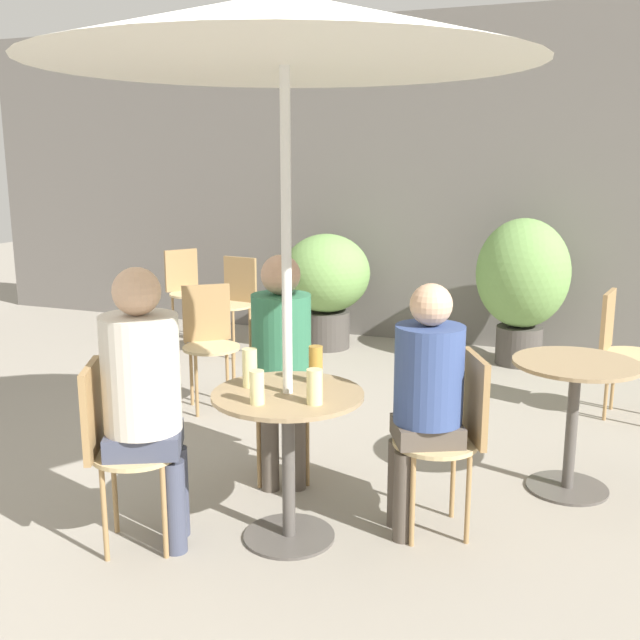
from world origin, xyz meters
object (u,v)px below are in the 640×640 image
Objects in this scene: cafe_table_far at (574,401)px; bistro_chair_0 at (454,426)px; bistro_chair_2 at (115,438)px; potted_plant_0 at (326,280)px; cafe_table_near at (288,434)px; beer_glass_2 at (250,368)px; umbrella at (284,30)px; beer_glass_0 at (315,387)px; bistro_chair_4 at (620,342)px; seated_person_1 at (282,349)px; beer_glass_3 at (257,387)px; beer_glass_1 at (316,364)px; potted_plant_1 at (523,279)px; bistro_chair_6 at (235,296)px; bistro_chair_5 at (186,285)px; seated_person_2 at (145,386)px; bistro_chair_3 at (209,334)px; bistro_chair_1 at (281,382)px; seated_person_0 at (426,387)px.

bistro_chair_0 is at bearing -126.47° from cafe_table_far.
cafe_table_far is 0.83× the size of bistro_chair_2.
bistro_chair_2 is at bearing -83.83° from potted_plant_0.
beer_glass_2 is (-0.20, 0.02, 0.29)m from cafe_table_near.
cafe_table_near is 0.77m from bistro_chair_2.
umbrella reaches higher than potted_plant_0.
bistro_chair_4 is at bearing 63.03° from beer_glass_0.
cafe_table_far is 0.67× the size of potted_plant_0.
seated_person_1 reaches higher than beer_glass_3.
potted_plant_0 is at bearing -176.17° from bistro_chair_0.
bistro_chair_2 is 0.81× the size of potted_plant_0.
bistro_chair_0 is 0.70m from beer_glass_1.
potted_plant_1 reaches higher than cafe_table_near.
bistro_chair_6 is at bearing -167.80° from potted_plant_1.
bistro_chair_5 is (-3.67, 2.24, 0.03)m from cafe_table_far.
umbrella is (-0.17, 0.10, 1.45)m from beer_glass_0.
bistro_chair_4 and bistro_chair_6 have the same top height.
cafe_table_far is 4.82× the size of beer_glass_3.
beer_glass_0 is at bearing -102.81° from seated_person_2.
umbrella is (2.49, -3.25, 1.72)m from bistro_chair_5.
bistro_chair_6 is at bearing 96.09° from seated_person_1.
bistro_chair_2 reaches higher than cafe_table_near.
bistro_chair_1 is at bearing -80.76° from bistro_chair_3.
beer_glass_3 is (1.73, -3.11, 0.26)m from bistro_chair_6.
umbrella is at bearing 72.29° from beer_glass_3.
beer_glass_1 is at bearing 110.47° from beer_glass_0.
bistro_chair_0 is 3.52m from potted_plant_0.
seated_person_1 reaches higher than beer_glass_1.
bistro_chair_0 is 5.84× the size of beer_glass_3.
potted_plant_0 is 3.90m from umbrella.
seated_person_0 is (-0.85, -2.06, 0.19)m from bistro_chair_4.
seated_person_0 is at bearing 26.49° from umbrella.
umbrella reaches higher than bistro_chair_6.
bistro_chair_3 is 1.00× the size of bistro_chair_5.
potted_plant_0 reaches higher than beer_glass_2.
seated_person_1 is at bearing 98.77° from beer_glass_2.
bistro_chair_2 is at bearing -144.10° from cafe_table_far.
bistro_chair_0 and bistro_chair_6 have the same top height.
potted_plant_1 is (-0.54, 2.44, 0.24)m from cafe_table_far.
seated_person_0 is at bearing 44.22° from beer_glass_0.
bistro_chair_6 is at bearing -7.85° from bistro_chair_2.
bistro_chair_5 is at bearing 128.41° from beer_glass_0.
beer_glass_0 is 3.71m from potted_plant_0.
bistro_chair_5 is 0.72× the size of seated_person_0.
seated_person_1 is (2.21, -2.68, 0.22)m from bistro_chair_5.
cafe_table_near is at bearing -90.00° from bistro_chair_0.
bistro_chair_5 is 3.14m from potted_plant_1.
bistro_chair_4 is at bearing -69.72° from bistro_chair_5.
bistro_chair_3 is at bearing 125.29° from beer_glass_2.
bistro_chair_3 is 0.67× the size of seated_person_2.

